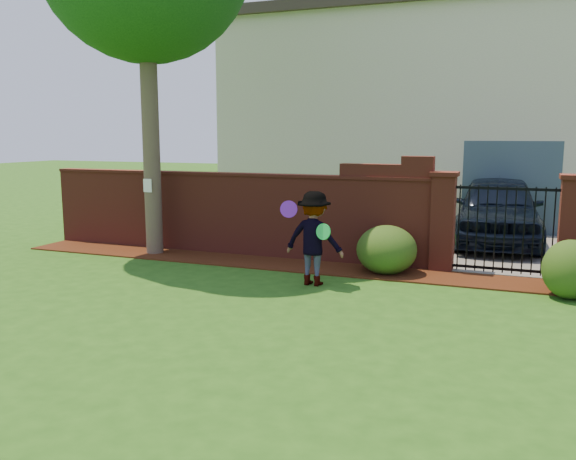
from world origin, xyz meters
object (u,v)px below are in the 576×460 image
at_px(man, 313,239).
at_px(frisbee_green, 323,232).
at_px(car, 498,211).
at_px(frisbee_purple, 289,209).

bearing_deg(man, frisbee_green, 142.57).
height_order(car, frisbee_purple, car).
xyz_separation_m(man, frisbee_green, (0.26, -0.23, 0.17)).
distance_m(car, man, 5.81).
bearing_deg(frisbee_green, frisbee_purple, 175.75).
distance_m(frisbee_purple, frisbee_green, 0.72).
distance_m(car, frisbee_purple, 6.18).
relative_size(frisbee_purple, frisbee_green, 1.07).
distance_m(car, frisbee_green, 5.90).
relative_size(man, frisbee_purple, 5.56).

